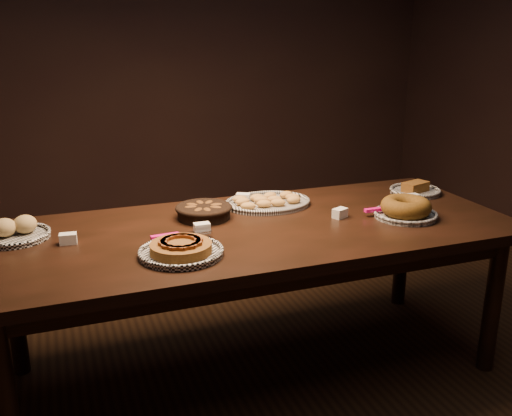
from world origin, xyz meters
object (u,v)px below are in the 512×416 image
object	(u,v)px
buffet_table	(254,241)
madeleine_platter	(268,202)
apple_tart_plate	(181,249)
bundt_cake_plate	(405,209)

from	to	relation	value
buffet_table	madeleine_platter	bearing A→B (deg)	58.29
apple_tart_plate	madeleine_platter	xyz separation A→B (m)	(0.57, 0.51, -0.01)
madeleine_platter	bundt_cake_plate	distance (m)	0.68
apple_tart_plate	bundt_cake_plate	distance (m)	1.12
buffet_table	bundt_cake_plate	xyz separation A→B (m)	(0.72, -0.12, 0.11)
madeleine_platter	bundt_cake_plate	world-z (taller)	bundt_cake_plate
buffet_table	apple_tart_plate	bearing A→B (deg)	-150.32
apple_tart_plate	bundt_cake_plate	size ratio (longest dim) A/B	1.06
buffet_table	madeleine_platter	distance (m)	0.34
apple_tart_plate	madeleine_platter	distance (m)	0.76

